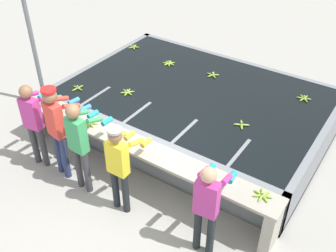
# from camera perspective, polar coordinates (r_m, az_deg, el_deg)

# --- Properties ---
(ground_plane) EXTENTS (80.00, 80.00, 0.00)m
(ground_plane) POSITION_cam_1_polar(r_m,az_deg,el_deg) (6.83, -5.78, -8.92)
(ground_plane) COLOR #A3A099
(ground_plane) RESTS_ON ground
(wash_tank) EXTENTS (5.06, 3.49, 0.83)m
(wash_tank) POSITION_cam_1_polar(r_m,az_deg,el_deg) (7.96, 3.95, 2.42)
(wash_tank) COLOR gray
(wash_tank) RESTS_ON ground
(work_ledge) EXTENTS (5.06, 0.45, 0.83)m
(work_ledge) POSITION_cam_1_polar(r_m,az_deg,el_deg) (6.54, -4.86, -4.00)
(work_ledge) COLOR #A8A393
(work_ledge) RESTS_ON ground
(worker_0) EXTENTS (0.47, 0.73, 1.64)m
(worker_0) POSITION_cam_1_polar(r_m,az_deg,el_deg) (7.07, -18.89, 1.07)
(worker_0) COLOR #38383D
(worker_0) RESTS_ON ground
(worker_1) EXTENTS (0.48, 0.75, 1.75)m
(worker_1) POSITION_cam_1_polar(r_m,az_deg,el_deg) (6.64, -15.80, 0.30)
(worker_1) COLOR navy
(worker_1) RESTS_ON ground
(worker_2) EXTENTS (0.43, 0.72, 1.68)m
(worker_2) POSITION_cam_1_polar(r_m,az_deg,el_deg) (6.30, -12.72, -1.99)
(worker_2) COLOR #38383D
(worker_2) RESTS_ON ground
(worker_3) EXTENTS (0.41, 0.71, 1.58)m
(worker_3) POSITION_cam_1_polar(r_m,az_deg,el_deg) (5.88, -7.08, -5.22)
(worker_3) COLOR #1E2328
(worker_3) RESTS_ON ground
(worker_4) EXTENTS (0.46, 0.72, 1.57)m
(worker_4) POSITION_cam_1_polar(r_m,az_deg,el_deg) (5.31, 5.73, -11.04)
(worker_4) COLOR #1E2328
(worker_4) RESTS_ON ground
(banana_bunch_floating_0) EXTENTS (0.27, 0.28, 0.08)m
(banana_bunch_floating_0) POSITION_cam_1_polar(r_m,az_deg,el_deg) (8.32, 6.49, 7.39)
(banana_bunch_floating_0) COLOR #7FAD33
(banana_bunch_floating_0) RESTS_ON wash_tank
(banana_bunch_floating_1) EXTENTS (0.28, 0.28, 0.08)m
(banana_bunch_floating_1) POSITION_cam_1_polar(r_m,az_deg,el_deg) (7.90, 19.11, 3.82)
(banana_bunch_floating_1) COLOR #75A333
(banana_bunch_floating_1) RESTS_ON wash_tank
(banana_bunch_floating_2) EXTENTS (0.28, 0.28, 0.08)m
(banana_bunch_floating_2) POSITION_cam_1_polar(r_m,az_deg,el_deg) (8.73, 0.12, 9.09)
(banana_bunch_floating_2) COLOR #8CB738
(banana_bunch_floating_2) RESTS_ON wash_tank
(banana_bunch_floating_3) EXTENTS (0.26, 0.26, 0.08)m
(banana_bunch_floating_3) POSITION_cam_1_polar(r_m,az_deg,el_deg) (6.88, 10.62, 0.20)
(banana_bunch_floating_3) COLOR #8CB738
(banana_bunch_floating_3) RESTS_ON wash_tank
(banana_bunch_floating_4) EXTENTS (0.28, 0.28, 0.08)m
(banana_bunch_floating_4) POSITION_cam_1_polar(r_m,az_deg,el_deg) (8.00, -12.97, 5.39)
(banana_bunch_floating_4) COLOR #75A333
(banana_bunch_floating_4) RESTS_ON wash_tank
(banana_bunch_floating_5) EXTENTS (0.28, 0.28, 0.08)m
(banana_bunch_floating_5) POSITION_cam_1_polar(r_m,az_deg,el_deg) (7.70, -5.91, 4.91)
(banana_bunch_floating_5) COLOR #7FAD33
(banana_bunch_floating_5) RESTS_ON wash_tank
(banana_bunch_floating_6) EXTENTS (0.27, 0.27, 0.08)m
(banana_bunch_floating_6) POSITION_cam_1_polar(r_m,az_deg,el_deg) (9.53, -5.02, 11.36)
(banana_bunch_floating_6) COLOR #7FAD33
(banana_bunch_floating_6) RESTS_ON wash_tank
(banana_bunch_ledge_0) EXTENTS (0.28, 0.27, 0.08)m
(banana_bunch_ledge_0) POSITION_cam_1_polar(r_m,az_deg,el_deg) (5.64, 13.55, -9.75)
(banana_bunch_ledge_0) COLOR #8CB738
(banana_bunch_ledge_0) RESTS_ON work_ledge
(banana_bunch_ledge_1) EXTENTS (0.27, 0.28, 0.08)m
(banana_bunch_ledge_1) POSITION_cam_1_polar(r_m,az_deg,el_deg) (6.92, -11.24, 0.43)
(banana_bunch_ledge_1) COLOR #8CB738
(banana_bunch_ledge_1) RESTS_ON work_ledge
(knife_0) EXTENTS (0.28, 0.26, 0.02)m
(knife_0) POSITION_cam_1_polar(r_m,az_deg,el_deg) (7.68, -17.11, 3.20)
(knife_0) COLOR silver
(knife_0) RESTS_ON work_ledge
(support_post_left) EXTENTS (0.09, 0.09, 3.20)m
(support_post_left) POSITION_cam_1_polar(r_m,az_deg,el_deg) (8.61, -19.23, 12.18)
(support_post_left) COLOR slate
(support_post_left) RESTS_ON ground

